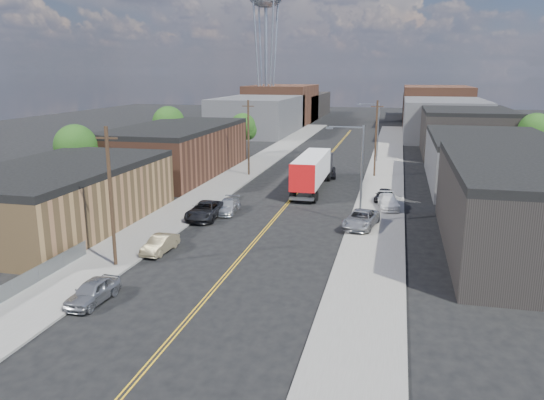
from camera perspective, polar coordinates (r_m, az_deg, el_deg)
The scene contains 34 objects.
ground at distance 84.03m, azimuth 5.71°, elevation 4.28°, with size 260.00×260.00×0.00m, color black.
centerline at distance 69.42m, azimuth 4.03°, elevation 2.34°, with size 0.32×120.00×0.01m, color gold.
sidewalk_left at distance 71.53m, azimuth -3.51°, elevation 2.74°, with size 5.00×140.00×0.15m, color slate.
sidewalk_right at distance 68.56m, azimuth 11.89°, elevation 2.00°, with size 5.00×140.00×0.15m, color slate.
warehouse_tan at distance 50.70m, azimuth -21.86°, elevation 0.38°, with size 12.00×22.00×5.60m.
warehouse_brown at distance 72.98m, azimuth -10.20°, elevation 5.34°, with size 12.00×26.00×6.60m.
industrial_right_a at distance 44.75m, azimuth 27.24°, elevation -0.84°, with size 14.00×22.00×7.10m.
industrial_right_b at distance 69.88m, azimuth 22.35°, elevation 3.96°, with size 14.00×24.00×6.10m.
industrial_right_c at distance 95.35m, azimuth 20.09°, elevation 6.94°, with size 14.00×22.00×7.60m.
skyline_left_a at distance 121.60m, azimuth -1.45°, elevation 9.13°, with size 16.00×30.00×8.00m, color #3E3E41.
skyline_right_a at distance 117.94m, azimuth 17.91°, elevation 8.34°, with size 16.00×30.00×8.00m, color #3E3E41.
skyline_left_b at distance 145.78m, azimuth 1.10°, elevation 10.27°, with size 16.00×26.00×10.00m, color #522F20.
skyline_right_b at distance 142.74m, azimuth 17.22°, elevation 9.60°, with size 16.00×26.00×10.00m, color #522F20.
skyline_left_c at distance 165.43m, azimuth 2.59°, elevation 10.14°, with size 16.00×40.00×7.00m, color black.
skyline_right_c at distance 162.76m, azimuth 16.76°, elevation 9.53°, with size 16.00×40.00×7.00m, color black.
streetlight_near at distance 48.03m, azimuth 9.17°, elevation 3.59°, with size 3.39×0.25×9.00m.
streetlight_far at distance 82.68m, azimuth 11.07°, elevation 7.67°, with size 3.39×0.25×9.00m.
utility_pole_left_near at distance 38.40m, azimuth -16.95°, elevation 0.36°, with size 1.60×0.26×10.00m.
utility_pole_left_far at distance 70.38m, azimuth -2.55°, elevation 6.75°, with size 1.60×0.26×10.00m.
utility_pole_right at distance 70.76m, azimuth 11.11°, elevation 6.55°, with size 1.60×0.26×10.00m.
chainlink_fence at distance 36.49m, azimuth -26.16°, elevation -8.55°, with size 0.05×16.00×1.22m.
tree_left_near at distance 63.35m, azimuth -20.30°, elevation 5.19°, with size 4.85×4.76×7.91m.
tree_left_mid at distance 85.11m, azimuth -11.02°, elevation 7.94°, with size 5.10×5.04×8.37m.
tree_left_far at distance 88.26m, azimuth -3.12°, elevation 7.77°, with size 4.35×4.20×6.97m.
tree_right_far at distance 84.81m, azimuth 26.49°, elevation 6.55°, with size 4.85×4.76×7.91m.
semi_truck at distance 62.94m, azimuth 4.52°, elevation 3.39°, with size 2.78×16.12×4.23m.
car_left_a at distance 34.06m, azimuth -18.74°, elevation -9.30°, with size 1.68×4.19×1.43m, color #939497.
car_left_b at distance 41.79m, azimuth -11.95°, elevation -4.66°, with size 1.39×4.00×1.32m, color #887B59.
car_left_c at distance 50.48m, azimuth -7.21°, elevation -1.12°, with size 2.64×5.73×1.59m, color black.
car_left_d at distance 52.39m, azimuth -4.80°, elevation -0.66°, with size 1.87×4.61×1.34m, color #AAADB0.
car_right_lot_a at distance 47.47m, azimuth 9.55°, elevation -2.04°, with size 2.46×5.34×1.48m, color #9FA1A4.
car_right_lot_b at distance 54.65m, azimuth 12.41°, elevation -0.17°, with size 1.90×4.66×1.35m, color white.
car_right_lot_c at distance 57.64m, azimuth 11.90°, elevation 0.54°, with size 1.53×3.80×1.29m, color black.
car_ahead_truck at distance 70.23m, azimuth 5.90°, elevation 3.02°, with size 2.35×5.11×1.42m, color black.
Camera 1 is at (10.95, -22.20, 13.57)m, focal length 35.00 mm.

